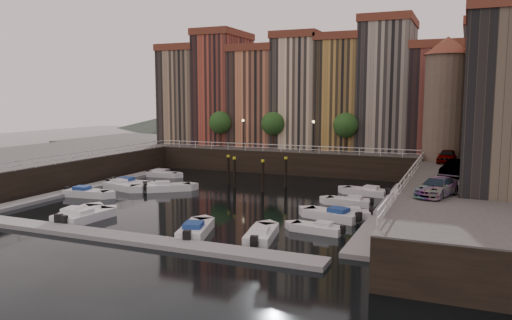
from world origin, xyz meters
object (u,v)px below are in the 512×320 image
at_px(boat_left_3, 130,184).
at_px(car_c, 437,188).
at_px(boat_left_1, 87,193).
at_px(car_b, 457,169).
at_px(gangway, 411,174).
at_px(car_a, 447,157).
at_px(boat_left_2, 122,186).
at_px(mooring_pilings, 253,173).
at_px(corner_tower, 446,97).

relative_size(boat_left_3, car_c, 1.09).
height_order(boat_left_1, car_b, car_b).
height_order(gangway, car_a, car_a).
distance_m(boat_left_2, boat_left_3, 1.68).
height_order(boat_left_1, car_c, car_c).
relative_size(mooring_pilings, boat_left_1, 1.40).
relative_size(corner_tower, boat_left_3, 2.73).
relative_size(car_b, car_c, 0.99).
height_order(boat_left_1, car_a, car_a).
bearing_deg(boat_left_3, car_b, 2.48).
bearing_deg(boat_left_3, gangway, 17.11).
xyz_separation_m(boat_left_1, boat_left_3, (0.67, 6.35, 0.00)).
relative_size(boat_left_1, boat_left_2, 0.97).
distance_m(corner_tower, boat_left_3, 36.80).
bearing_deg(boat_left_1, car_c, -10.43).
distance_m(car_a, car_c, 19.91).
bearing_deg(gangway, car_c, -79.05).
xyz_separation_m(gangway, boat_left_2, (-29.64, -10.91, -1.52)).
bearing_deg(boat_left_3, mooring_pilings, 21.11).
distance_m(corner_tower, car_b, 13.88).
distance_m(gangway, boat_left_1, 34.26).
xyz_separation_m(corner_tower, car_c, (0.54, -22.30, -6.52)).
distance_m(boat_left_3, car_c, 34.49).
xyz_separation_m(corner_tower, boat_left_2, (-32.54, -15.41, -9.80)).
relative_size(mooring_pilings, boat_left_2, 1.36).
distance_m(gangway, car_c, 18.21).
bearing_deg(boat_left_3, car_a, 18.74).
xyz_separation_m(boat_left_2, car_b, (34.20, 3.23, 3.36)).
xyz_separation_m(boat_left_1, car_a, (33.92, 17.70, 3.36)).
bearing_deg(car_b, boat_left_2, -157.37).
relative_size(corner_tower, gangway, 1.66).
height_order(gangway, boat_left_3, gangway).
xyz_separation_m(boat_left_3, car_a, (33.26, 11.35, 3.36)).
xyz_separation_m(boat_left_1, boat_left_2, (0.82, 4.67, 0.01)).
bearing_deg(gangway, corner_tower, 57.20).
relative_size(boat_left_3, car_a, 1.15).
height_order(boat_left_2, car_b, car_b).
bearing_deg(boat_left_1, car_a, 20.86).
height_order(gangway, mooring_pilings, gangway).
bearing_deg(car_a, gangway, -141.73).
height_order(car_a, car_c, car_a).
bearing_deg(corner_tower, car_b, -82.25).
bearing_deg(car_b, gangway, 137.92).
distance_m(mooring_pilings, boat_left_3, 14.01).
bearing_deg(boat_left_1, corner_tower, 24.35).
bearing_deg(boat_left_2, car_c, 3.15).
height_order(corner_tower, car_c, corner_tower).
xyz_separation_m(car_b, car_c, (-1.11, -10.11, -0.08)).
bearing_deg(car_a, boat_left_2, -151.73).
height_order(mooring_pilings, car_b, car_b).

